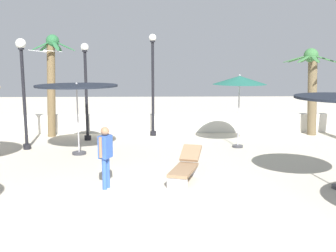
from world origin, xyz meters
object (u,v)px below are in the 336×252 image
palm_tree_2 (312,80)px  lamp_post_3 (23,82)px  patio_umbrella_4 (77,89)px  guest_0 (105,152)px  seagull_0 (45,51)px  lamp_post_1 (153,80)px  lounge_chair_0 (186,166)px  palm_tree_0 (52,75)px  patio_umbrella_5 (240,81)px  lamp_post_2 (86,86)px

palm_tree_2 → lamp_post_3: (-11.77, -2.56, 0.09)m
patio_umbrella_4 → guest_0: (1.45, -3.84, -1.35)m
patio_umbrella_4 → seagull_0: (-1.85, 2.98, 1.35)m
seagull_0 → lamp_post_1: bearing=6.0°
seagull_0 → lounge_chair_0: bearing=-48.5°
palm_tree_0 → guest_0: palm_tree_0 is taller
guest_0 → seagull_0: seagull_0 is taller
palm_tree_2 → guest_0: (-8.19, -7.26, -1.46)m
lamp_post_3 → guest_0: bearing=-52.7°
patio_umbrella_5 → palm_tree_0: size_ratio=0.64×
lamp_post_2 → lamp_post_3: size_ratio=0.98×
palm_tree_0 → seagull_0: palm_tree_0 is taller
palm_tree_0 → lamp_post_1: size_ratio=0.99×
patio_umbrella_5 → seagull_0: seagull_0 is taller
patio_umbrella_4 → palm_tree_0: 3.80m
palm_tree_2 → guest_0: palm_tree_2 is taller
lamp_post_3 → palm_tree_2: bearing=12.3°
lounge_chair_0 → palm_tree_0: bearing=129.2°
patio_umbrella_5 → palm_tree_0: (-7.64, 2.42, 0.15)m
patio_umbrella_5 → lounge_chair_0: bearing=-119.6°
patio_umbrella_5 → seagull_0: (-7.76, 2.04, 1.14)m
seagull_0 → lamp_post_3: bearing=-97.4°
palm_tree_2 → lamp_post_1: 7.02m
palm_tree_2 → lounge_chair_0: bearing=-132.7°
lamp_post_3 → patio_umbrella_5: bearing=0.6°
lamp_post_1 → palm_tree_0: bearing=-178.8°
lamp_post_1 → lounge_chair_0: size_ratio=2.28×
palm_tree_0 → lamp_post_2: (1.60, -0.86, -0.44)m
lamp_post_2 → seagull_0: lamp_post_2 is taller
lamp_post_3 → seagull_0: (0.28, 2.12, 1.14)m
patio_umbrella_5 → guest_0: bearing=-133.0°
palm_tree_2 → lamp_post_2: lamp_post_2 is taller
patio_umbrella_5 → palm_tree_2: palm_tree_2 is taller
lamp_post_1 → seagull_0: bearing=-174.0°
patio_umbrella_4 → lamp_post_1: lamp_post_1 is taller
palm_tree_0 → seagull_0: bearing=-107.3°
patio_umbrella_4 → lamp_post_2: lamp_post_2 is taller
guest_0 → seagull_0: bearing=115.8°
palm_tree_2 → patio_umbrella_5: bearing=-146.4°
patio_umbrella_4 → lamp_post_1: 4.34m
palm_tree_0 → palm_tree_2: (11.37, 0.05, -0.25)m
lamp_post_1 → guest_0: bearing=-99.1°
lamp_post_1 → lamp_post_3: bearing=-151.3°
lamp_post_2 → lounge_chair_0: 7.01m
palm_tree_0 → lamp_post_3: palm_tree_0 is taller
lounge_chair_0 → seagull_0: size_ratio=1.53×
patio_umbrella_5 → lamp_post_3: 8.03m
patio_umbrella_5 → lamp_post_2: (-6.03, 1.56, -0.29)m
patio_umbrella_5 → seagull_0: size_ratio=2.21×
palm_tree_2 → seagull_0: 11.56m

